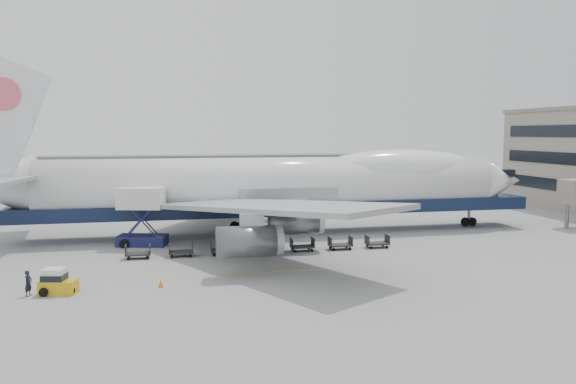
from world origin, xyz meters
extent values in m
plane|color=gray|center=(0.00, 0.00, 0.00)|extent=(260.00, 260.00, 0.00)
cube|color=gold|center=(0.00, -6.00, 0.01)|extent=(60.00, 0.15, 0.01)
cylinder|color=slate|center=(36.00, 8.00, 1.50)|extent=(0.50, 0.50, 3.00)
cube|color=slate|center=(-10.00, 70.00, 3.50)|extent=(110.00, 8.00, 7.00)
cylinder|color=white|center=(0.00, 12.00, 5.70)|extent=(52.00, 6.40, 6.40)
cube|color=#0F1B38|center=(1.00, 12.00, 3.14)|extent=(60.00, 5.76, 1.50)
cone|color=white|center=(29.00, 12.00, 5.70)|extent=(6.00, 6.40, 6.40)
ellipsoid|color=white|center=(15.60, 12.00, 7.46)|extent=(20.67, 5.78, 4.56)
cube|color=white|center=(-29.00, 12.00, 13.20)|extent=(10.52, 0.50, 13.56)
cylinder|color=#EF5C6F|center=(-28.50, 12.00, 15.70)|extent=(3.40, 0.30, 3.40)
cube|color=#9EA0A3|center=(-3.00, -2.28, 5.10)|extent=(20.35, 26.74, 2.26)
cube|color=#9EA0A3|center=(-3.00, 26.28, 5.10)|extent=(20.35, 26.74, 2.26)
cylinder|color=#595B60|center=(-6.00, 31.00, 2.90)|extent=(4.80, 2.60, 2.60)
cylinder|color=#595B60|center=(0.00, 22.00, 2.90)|extent=(4.80, 2.60, 2.60)
cylinder|color=#595B60|center=(0.00, 2.00, 2.90)|extent=(4.80, 2.60, 2.60)
cylinder|color=#595B60|center=(-6.00, -7.00, 2.90)|extent=(4.80, 2.60, 2.60)
cylinder|color=slate|center=(25.00, 12.00, 1.25)|extent=(0.36, 0.36, 2.50)
cylinder|color=black|center=(25.00, 12.00, 0.55)|extent=(1.10, 0.45, 1.10)
cylinder|color=slate|center=(-3.00, 9.00, 1.25)|extent=(0.36, 0.36, 2.50)
cylinder|color=black|center=(-3.00, 9.00, 0.55)|extent=(1.10, 0.45, 1.10)
cylinder|color=slate|center=(-3.00, 15.00, 1.25)|extent=(0.36, 0.36, 2.50)
cylinder|color=black|center=(-3.00, 15.00, 0.55)|extent=(1.10, 0.45, 1.10)
cube|color=#191D4B|center=(-14.84, 7.92, 0.55)|extent=(5.44, 3.57, 1.10)
cube|color=silver|center=(-14.84, 7.92, 5.00)|extent=(5.10, 3.67, 2.20)
cube|color=#191D4B|center=(-14.84, 6.82, 2.80)|extent=(3.48, 1.01, 3.94)
cube|color=#191D4B|center=(-14.84, 9.02, 2.80)|extent=(3.48, 1.01, 3.94)
cube|color=slate|center=(-14.84, 9.52, 5.00)|extent=(2.62, 1.76, 0.15)
cylinder|color=black|center=(-16.64, 6.92, 0.45)|extent=(0.90, 0.35, 0.90)
cylinder|color=black|center=(-16.64, 8.92, 0.45)|extent=(0.90, 0.35, 0.90)
cylinder|color=black|center=(-13.04, 6.92, 0.45)|extent=(0.90, 0.35, 0.90)
cylinder|color=black|center=(-13.04, 8.92, 0.45)|extent=(0.90, 0.35, 0.90)
cube|color=gold|center=(-20.11, -8.97, 0.50)|extent=(2.78, 1.86, 1.01)
cube|color=silver|center=(-20.38, -8.92, 1.42)|extent=(1.69, 1.55, 0.91)
cube|color=black|center=(-20.38, -8.92, 1.23)|extent=(1.80, 1.66, 0.46)
cylinder|color=black|center=(-21.03, -9.57, 0.32)|extent=(0.64, 0.27, 0.64)
cylinder|color=black|center=(-21.03, -8.38, 0.32)|extent=(0.64, 0.27, 0.64)
cylinder|color=black|center=(-19.20, -9.57, 0.32)|extent=(0.64, 0.27, 0.64)
cylinder|color=black|center=(-19.20, -8.38, 0.32)|extent=(0.64, 0.27, 0.64)
imported|color=black|center=(-22.11, -9.17, 0.94)|extent=(0.67, 0.80, 1.87)
cone|color=orange|center=(-12.82, -8.88, 0.31)|extent=(0.40, 0.40, 0.62)
cube|color=orange|center=(-12.82, -8.88, 0.02)|extent=(0.42, 0.42, 0.03)
cube|color=#2D2D30|center=(-14.99, 1.69, 0.45)|extent=(2.30, 1.35, 0.18)
cube|color=#2D2D30|center=(-16.09, 1.69, 0.85)|extent=(0.08, 1.35, 0.90)
cube|color=#2D2D30|center=(-13.89, 1.69, 0.85)|extent=(0.08, 1.35, 0.90)
cylinder|color=black|center=(-15.84, 1.14, 0.15)|extent=(0.30, 0.12, 0.30)
cylinder|color=black|center=(-15.84, 2.24, 0.15)|extent=(0.30, 0.12, 0.30)
cylinder|color=black|center=(-14.14, 1.14, 0.15)|extent=(0.30, 0.12, 0.30)
cylinder|color=black|center=(-14.14, 2.24, 0.15)|extent=(0.30, 0.12, 0.30)
cube|color=#2D2D30|center=(-11.04, 1.69, 0.45)|extent=(2.30, 1.35, 0.18)
cube|color=#2D2D30|center=(-12.14, 1.69, 0.85)|extent=(0.08, 1.35, 0.90)
cube|color=#2D2D30|center=(-9.94, 1.69, 0.85)|extent=(0.08, 1.35, 0.90)
cylinder|color=black|center=(-11.89, 1.14, 0.15)|extent=(0.30, 0.12, 0.30)
cylinder|color=black|center=(-11.89, 2.24, 0.15)|extent=(0.30, 0.12, 0.30)
cylinder|color=black|center=(-10.19, 1.14, 0.15)|extent=(0.30, 0.12, 0.30)
cylinder|color=black|center=(-10.19, 2.24, 0.15)|extent=(0.30, 0.12, 0.30)
cube|color=#2D2D30|center=(-7.08, 1.69, 0.45)|extent=(2.30, 1.35, 0.18)
cube|color=#2D2D30|center=(-8.18, 1.69, 0.85)|extent=(0.08, 1.35, 0.90)
cube|color=#2D2D30|center=(-5.98, 1.69, 0.85)|extent=(0.08, 1.35, 0.90)
cylinder|color=black|center=(-7.93, 1.14, 0.15)|extent=(0.30, 0.12, 0.30)
cylinder|color=black|center=(-7.93, 2.24, 0.15)|extent=(0.30, 0.12, 0.30)
cylinder|color=black|center=(-6.23, 1.14, 0.15)|extent=(0.30, 0.12, 0.30)
cylinder|color=black|center=(-6.23, 2.24, 0.15)|extent=(0.30, 0.12, 0.30)
cube|color=#2D2D30|center=(-3.13, 1.69, 0.45)|extent=(2.30, 1.35, 0.18)
cube|color=#2D2D30|center=(-4.23, 1.69, 0.85)|extent=(0.08, 1.35, 0.90)
cube|color=#2D2D30|center=(-2.03, 1.69, 0.85)|extent=(0.08, 1.35, 0.90)
cylinder|color=black|center=(-3.98, 1.14, 0.15)|extent=(0.30, 0.12, 0.30)
cylinder|color=black|center=(-3.98, 2.24, 0.15)|extent=(0.30, 0.12, 0.30)
cylinder|color=black|center=(-2.28, 1.14, 0.15)|extent=(0.30, 0.12, 0.30)
cylinder|color=black|center=(-2.28, 2.24, 0.15)|extent=(0.30, 0.12, 0.30)
cube|color=#2D2D30|center=(0.82, 1.69, 0.45)|extent=(2.30, 1.35, 0.18)
cube|color=#2D2D30|center=(-0.28, 1.69, 0.85)|extent=(0.08, 1.35, 0.90)
cube|color=#2D2D30|center=(1.92, 1.69, 0.85)|extent=(0.08, 1.35, 0.90)
cylinder|color=black|center=(-0.03, 1.14, 0.15)|extent=(0.30, 0.12, 0.30)
cylinder|color=black|center=(-0.03, 2.24, 0.15)|extent=(0.30, 0.12, 0.30)
cylinder|color=black|center=(1.67, 1.14, 0.15)|extent=(0.30, 0.12, 0.30)
cylinder|color=black|center=(1.67, 2.24, 0.15)|extent=(0.30, 0.12, 0.30)
cube|color=#2D2D30|center=(4.78, 1.69, 0.45)|extent=(2.30, 1.35, 0.18)
cube|color=#2D2D30|center=(3.68, 1.69, 0.85)|extent=(0.08, 1.35, 0.90)
cube|color=#2D2D30|center=(5.88, 1.69, 0.85)|extent=(0.08, 1.35, 0.90)
cylinder|color=black|center=(3.93, 1.14, 0.15)|extent=(0.30, 0.12, 0.30)
cylinder|color=black|center=(3.93, 2.24, 0.15)|extent=(0.30, 0.12, 0.30)
cylinder|color=black|center=(5.63, 1.14, 0.15)|extent=(0.30, 0.12, 0.30)
cylinder|color=black|center=(5.63, 2.24, 0.15)|extent=(0.30, 0.12, 0.30)
cube|color=#2D2D30|center=(8.73, 1.69, 0.45)|extent=(2.30, 1.35, 0.18)
cube|color=#2D2D30|center=(7.63, 1.69, 0.85)|extent=(0.08, 1.35, 0.90)
cube|color=#2D2D30|center=(9.83, 1.69, 0.85)|extent=(0.08, 1.35, 0.90)
cylinder|color=black|center=(7.88, 1.14, 0.15)|extent=(0.30, 0.12, 0.30)
cylinder|color=black|center=(7.88, 2.24, 0.15)|extent=(0.30, 0.12, 0.30)
cylinder|color=black|center=(9.58, 1.14, 0.15)|extent=(0.30, 0.12, 0.30)
cylinder|color=black|center=(9.58, 2.24, 0.15)|extent=(0.30, 0.12, 0.30)
camera|label=1|loc=(-12.14, -51.68, 11.70)|focal=35.00mm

